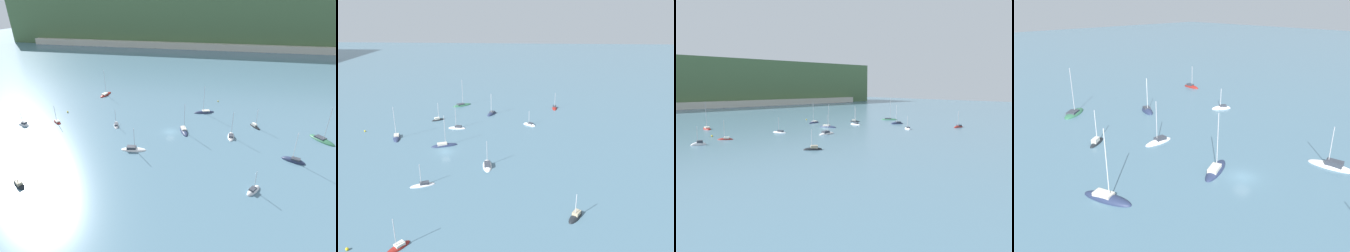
% 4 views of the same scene
% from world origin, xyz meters
% --- Properties ---
extents(ground_plane, '(600.00, 600.00, 0.00)m').
position_xyz_m(ground_plane, '(0.00, 0.00, 0.00)').
color(ground_plane, slate).
extents(sailboat_0, '(8.45, 5.00, 11.88)m').
position_xyz_m(sailboat_0, '(10.06, 19.18, 0.09)').
color(sailboat_0, '#232D4C').
rests_on(sailboat_0, ground_plane).
extents(sailboat_1, '(7.86, 3.54, 7.94)m').
position_xyz_m(sailboat_1, '(-8.51, -13.85, 0.13)').
color(sailboat_1, white).
rests_on(sailboat_1, ground_plane).
extents(sailboat_3, '(6.73, 4.47, 9.75)m').
position_xyz_m(sailboat_3, '(37.47, -10.34, 0.08)').
color(sailboat_3, '#232D4C').
rests_on(sailboat_3, ground_plane).
extents(sailboat_4, '(5.07, 8.58, 10.90)m').
position_xyz_m(sailboat_4, '(4.51, 1.49, 0.11)').
color(sailboat_4, '#232D4C').
rests_on(sailboat_4, ground_plane).
extents(sailboat_5, '(4.28, 5.19, 6.32)m').
position_xyz_m(sailboat_5, '(25.39, -25.81, 0.08)').
color(sailboat_5, silver).
rests_on(sailboat_5, ground_plane).
extents(sailboat_6, '(5.61, 4.45, 6.51)m').
position_xyz_m(sailboat_6, '(-30.72, -35.23, 0.12)').
color(sailboat_6, black).
rests_on(sailboat_6, ground_plane).
extents(sailboat_7, '(3.86, 6.34, 6.48)m').
position_xyz_m(sailboat_7, '(-19.97, 0.99, 0.11)').
color(sailboat_7, silver).
rests_on(sailboat_7, ground_plane).
extents(sailboat_9, '(4.07, 5.14, 7.57)m').
position_xyz_m(sailboat_9, '(28.73, 9.77, 0.16)').
color(sailboat_9, black).
rests_on(sailboat_9, ground_plane).
extents(sailboat_10, '(6.31, 2.28, 7.80)m').
position_xyz_m(sailboat_10, '(47.12, -36.77, 0.09)').
color(sailboat_10, maroon).
rests_on(sailboat_10, ground_plane).
extents(sailboat_11, '(7.85, 8.81, 12.32)m').
position_xyz_m(sailboat_11, '(48.96, 4.18, 0.08)').
color(sailboat_11, '#2D6647').
rests_on(sailboat_11, ground_plane).
extents(sailboat_12, '(5.14, 4.40, 7.16)m').
position_xyz_m(sailboat_12, '(-42.17, -1.11, 0.10)').
color(sailboat_12, maroon).
rests_on(sailboat_12, ground_plane).
extents(sailboat_13, '(2.23, 6.40, 9.38)m').
position_xyz_m(sailboat_13, '(20.36, 0.54, 0.12)').
color(sailboat_13, silver).
rests_on(sailboat_13, ground_plane).
extents(mooring_buoy_0, '(0.60, 0.60, 0.60)m').
position_xyz_m(mooring_buoy_0, '(-43.36, 8.00, 0.30)').
color(mooring_buoy_0, yellow).
rests_on(mooring_buoy_0, ground_plane).
extents(mooring_buoy_1, '(0.55, 0.55, 0.55)m').
position_xyz_m(mooring_buoy_1, '(15.00, 32.53, 0.28)').
color(mooring_buoy_1, yellow).
rests_on(mooring_buoy_1, ground_plane).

